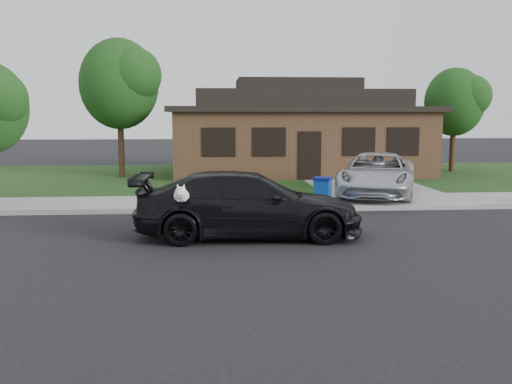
{
  "coord_description": "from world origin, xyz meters",
  "views": [
    {
      "loc": [
        -0.29,
        -13.88,
        2.96
      ],
      "look_at": [
        0.78,
        -0.03,
        1.1
      ],
      "focal_mm": 40.0,
      "sensor_mm": 36.0,
      "label": 1
    }
  ],
  "objects": [
    {
      "name": "sidewalk",
      "position": [
        0.0,
        5.0,
        0.06
      ],
      "size": [
        60.0,
        3.0,
        0.12
      ],
      "primitive_type": "cube",
      "color": "gray",
      "rests_on": "ground"
    },
    {
      "name": "lawn",
      "position": [
        0.0,
        13.0,
        0.07
      ],
      "size": [
        60.0,
        13.0,
        0.13
      ],
      "primitive_type": "cube",
      "color": "#193814",
      "rests_on": "ground"
    },
    {
      "name": "house",
      "position": [
        4.0,
        15.0,
        2.13
      ],
      "size": [
        12.6,
        8.6,
        4.65
      ],
      "color": "#422B1C",
      "rests_on": "ground"
    },
    {
      "name": "recycling_bin",
      "position": [
        3.22,
        3.95,
        0.57
      ],
      "size": [
        0.71,
        0.71,
        0.9
      ],
      "rotation": [
        0.0,
        0.0,
        -0.41
      ],
      "color": "navy",
      "rests_on": "sidewalk"
    },
    {
      "name": "tree_1",
      "position": [
        12.14,
        14.4,
        3.71
      ],
      "size": [
        3.15,
        3.0,
        5.25
      ],
      "color": "#332114",
      "rests_on": "ground"
    },
    {
      "name": "driveway",
      "position": [
        6.0,
        10.0,
        0.07
      ],
      "size": [
        4.5,
        13.0,
        0.14
      ],
      "primitive_type": "cube",
      "color": "gray",
      "rests_on": "ground"
    },
    {
      "name": "tree_0",
      "position": [
        -4.34,
        12.88,
        4.48
      ],
      "size": [
        3.78,
        3.6,
        6.34
      ],
      "color": "#332114",
      "rests_on": "ground"
    },
    {
      "name": "minivan",
      "position": [
        5.59,
        5.99,
        0.9
      ],
      "size": [
        4.21,
        5.97,
        1.51
      ],
      "primitive_type": "imported",
      "rotation": [
        0.0,
        0.0,
        -0.35
      ],
      "color": "silver",
      "rests_on": "driveway"
    },
    {
      "name": "ground",
      "position": [
        0.0,
        0.0,
        0.0
      ],
      "size": [
        120.0,
        120.0,
        0.0
      ],
      "primitive_type": "plane",
      "color": "black",
      "rests_on": "ground"
    },
    {
      "name": "sedan",
      "position": [
        0.57,
        -0.13,
        0.8
      ],
      "size": [
        5.6,
        2.67,
        1.61
      ],
      "rotation": [
        0.0,
        0.0,
        1.54
      ],
      "color": "black",
      "rests_on": "ground"
    },
    {
      "name": "curb",
      "position": [
        0.0,
        3.5,
        0.06
      ],
      "size": [
        60.0,
        0.12,
        0.12
      ],
      "primitive_type": "cube",
      "color": "gray",
      "rests_on": "ground"
    }
  ]
}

